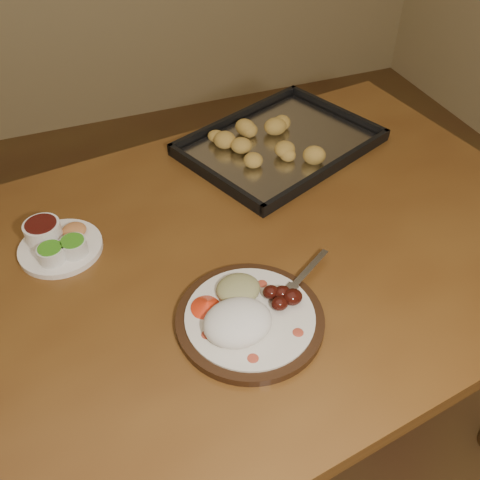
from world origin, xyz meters
name	(u,v)px	position (x,y,z in m)	size (l,w,h in m)	color
dining_table	(215,291)	(0.18, 0.06, 0.65)	(1.61, 1.10, 0.75)	brown
dinner_plate	(246,316)	(0.18, -0.11, 0.77)	(0.33, 0.26, 0.06)	black
condiment_saucer	(57,242)	(-0.10, 0.19, 0.77)	(0.16, 0.16, 0.06)	white
baking_tray	(280,142)	(0.46, 0.37, 0.76)	(0.54, 0.48, 0.05)	black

